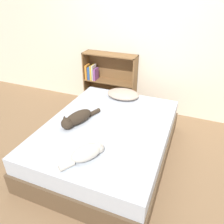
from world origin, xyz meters
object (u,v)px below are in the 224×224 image
bed (108,140)px  cat_dark (76,119)px  cat_light (87,152)px  bookshelf (108,79)px  pillow (123,94)px

bed → cat_dark: bearing=-161.2°
bed → cat_light: size_ratio=4.38×
bed → bookshelf: (-0.55, 1.33, 0.27)m
cat_light → cat_dark: cat_dark is taller
pillow → cat_dark: cat_dark is taller
pillow → cat_dark: (-0.29, -0.91, 0.02)m
cat_light → cat_dark: (-0.41, 0.51, 0.00)m
bed → bookshelf: bearing=112.4°
bed → pillow: size_ratio=4.05×
pillow → cat_dark: bearing=-107.7°
pillow → cat_light: size_ratio=1.08×
pillow → bookshelf: (-0.47, 0.54, -0.03)m
cat_light → cat_dark: size_ratio=0.77×
pillow → cat_light: cat_light is taller
bed → cat_light: cat_light is taller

